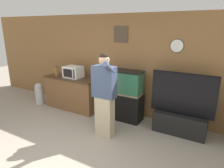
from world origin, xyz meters
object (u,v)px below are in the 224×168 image
object	(u,v)px
knife_block	(57,72)
microwave	(73,72)
person_standing	(104,94)
aquarium_on_stand	(123,95)
counter_island	(72,93)
tv_on_stand	(180,116)
trash_bin	(39,93)

from	to	relation	value
knife_block	microwave	bearing A→B (deg)	8.73
person_standing	aquarium_on_stand	bearing A→B (deg)	91.13
counter_island	tv_on_stand	bearing A→B (deg)	1.60
knife_block	person_standing	world-z (taller)	person_standing
aquarium_on_stand	knife_block	bearing A→B (deg)	-175.17
counter_island	trash_bin	world-z (taller)	counter_island
knife_block	person_standing	distance (m)	2.19
counter_island	microwave	bearing A→B (deg)	26.08
counter_island	aquarium_on_stand	world-z (taller)	aquarium_on_stand
knife_block	person_standing	xyz separation A→B (m)	(2.06, -0.74, -0.10)
person_standing	trash_bin	distance (m)	2.79
knife_block	tv_on_stand	world-z (taller)	tv_on_stand
counter_island	tv_on_stand	distance (m)	2.97
tv_on_stand	trash_bin	bearing A→B (deg)	-175.42
trash_bin	tv_on_stand	bearing A→B (deg)	4.58
tv_on_stand	person_standing	xyz separation A→B (m)	(-1.40, -0.88, 0.54)
person_standing	tv_on_stand	bearing A→B (deg)	32.21
counter_island	aquarium_on_stand	distance (m)	1.57
counter_island	microwave	distance (m)	0.62
knife_block	tv_on_stand	size ratio (longest dim) A/B	0.23
aquarium_on_stand	tv_on_stand	xyz separation A→B (m)	(1.42, -0.03, -0.23)
tv_on_stand	person_standing	distance (m)	1.74
tv_on_stand	trash_bin	size ratio (longest dim) A/B	2.09
tv_on_stand	person_standing	bearing A→B (deg)	-147.79
knife_block	aquarium_on_stand	xyz separation A→B (m)	(2.04, 0.17, -0.40)
aquarium_on_stand	tv_on_stand	distance (m)	1.44
trash_bin	person_standing	bearing A→B (deg)	-11.73
counter_island	tv_on_stand	size ratio (longest dim) A/B	1.17
counter_island	person_standing	bearing A→B (deg)	-26.87
microwave	aquarium_on_stand	distance (m)	1.57
microwave	knife_block	xyz separation A→B (m)	(-0.54, -0.08, -0.04)
knife_block	tv_on_stand	bearing A→B (deg)	2.30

